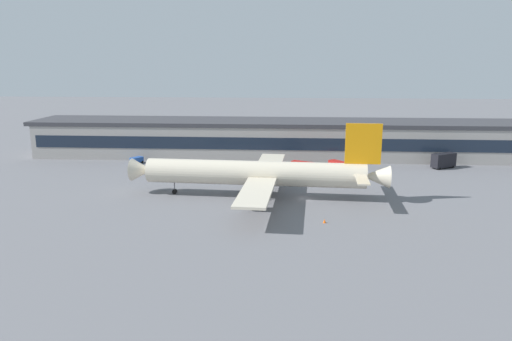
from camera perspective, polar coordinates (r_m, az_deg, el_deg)
name	(u,v)px	position (r m, az deg, el deg)	size (l,w,h in m)	color
ground_plane	(305,199)	(104.05, 5.83, -3.41)	(600.00, 600.00, 0.00)	slate
terminal_building	(300,139)	(149.90, 5.32, 3.81)	(166.64, 20.11, 11.27)	#9E9993
airliner	(259,173)	(103.93, 0.35, -0.33)	(56.73, 48.56, 16.53)	beige
crew_van	(338,165)	(132.51, 9.73, 0.65)	(5.00, 5.41, 2.55)	red
baggage_tug	(137,160)	(143.79, -14.04, 1.25)	(3.58, 4.11, 1.85)	#2651A5
belt_loader	(303,165)	(133.34, 5.64, 0.71)	(6.59, 4.78, 1.95)	red
catering_truck	(444,160)	(143.12, 21.48, 1.17)	(7.51, 5.93, 4.15)	black
traffic_cone_0	(325,221)	(89.35, 8.16, -5.98)	(0.58, 0.58, 0.72)	#F2590C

